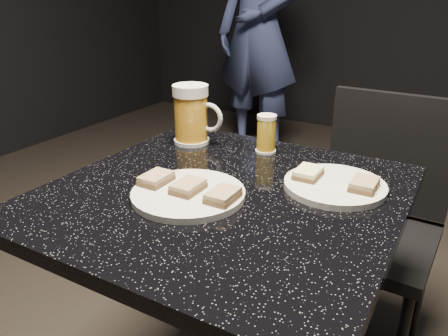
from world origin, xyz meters
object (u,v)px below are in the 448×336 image
at_px(table, 224,285).
at_px(plate_small, 335,185).
at_px(patron, 259,31).
at_px(beer_mug, 192,114).
at_px(beer_tumbler, 266,134).
at_px(plate_large, 188,194).
at_px(chair, 374,217).

bearing_deg(table, plate_small, 31.90).
height_order(patron, beer_mug, patron).
bearing_deg(beer_tumbler, table, -85.00).
height_order(plate_small, beer_tumbler, beer_tumbler).
xyz_separation_m(plate_large, chair, (0.27, 0.59, -0.26)).
bearing_deg(plate_small, patron, 119.92).
xyz_separation_m(beer_tumbler, chair, (0.24, 0.27, -0.30)).
height_order(patron, table, patron).
bearing_deg(patron, beer_tumbler, -56.19).
distance_m(table, chair, 0.57).
xyz_separation_m(table, chair, (0.22, 0.52, -0.01)).
bearing_deg(plate_small, chair, 86.43).
bearing_deg(patron, chair, -45.93).
height_order(plate_small, beer_mug, beer_mug).
relative_size(plate_small, table, 0.28).
xyz_separation_m(table, beer_tumbler, (-0.02, 0.25, 0.29)).
distance_m(beer_tumbler, chair, 0.47).
bearing_deg(beer_tumbler, patron, 116.34).
relative_size(plate_large, table, 0.31).
bearing_deg(beer_tumbler, chair, 47.94).
height_order(plate_large, table, plate_large).
bearing_deg(plate_small, plate_large, -142.42).
distance_m(beer_mug, chair, 0.64).
relative_size(plate_large, beer_mug, 1.46).
bearing_deg(table, beer_tumbler, 95.00).
height_order(patron, chair, patron).
bearing_deg(table, beer_mug, 135.65).
distance_m(plate_large, beer_tumbler, 0.32).
distance_m(plate_small, beer_tumbler, 0.26).
height_order(plate_large, patron, patron).
bearing_deg(beer_mug, patron, 110.58).
relative_size(table, beer_tumbler, 7.65).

